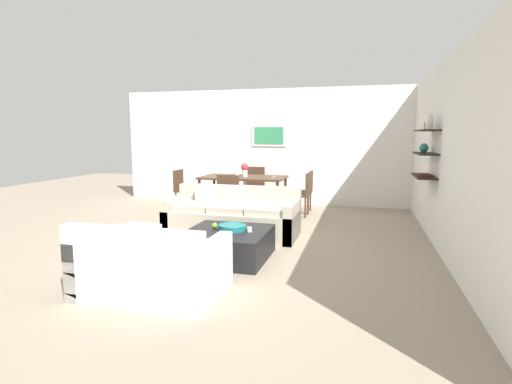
{
  "coord_description": "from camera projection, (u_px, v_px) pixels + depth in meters",
  "views": [
    {
      "loc": [
        1.94,
        -5.74,
        1.63
      ],
      "look_at": [
        0.34,
        0.2,
        0.75
      ],
      "focal_mm": 27.98,
      "sensor_mm": 36.0,
      "label": 1
    }
  ],
  "objects": [
    {
      "name": "ground_plane",
      "position": [
        231.0,
        240.0,
        6.22
      ],
      "size": [
        18.0,
        18.0,
        0.0
      ],
      "primitive_type": "plane",
      "color": "gray"
    },
    {
      "name": "coffee_table",
      "position": [
        227.0,
        244.0,
        5.3
      ],
      "size": [
        1.07,
        1.09,
        0.38
      ],
      "color": "black",
      "rests_on": "ground"
    },
    {
      "name": "sofa_beige",
      "position": [
        232.0,
        218.0,
        6.52
      ],
      "size": [
        2.13,
        0.9,
        0.78
      ],
      "color": "#B2A893",
      "rests_on": "ground"
    },
    {
      "name": "back_wall_unit",
      "position": [
        291.0,
        147.0,
        9.33
      ],
      "size": [
        8.4,
        0.09,
        2.7
      ],
      "color": "silver",
      "rests_on": "ground"
    },
    {
      "name": "decorative_bowl",
      "position": [
        233.0,
        227.0,
        5.28
      ],
      "size": [
        0.37,
        0.37,
        0.08
      ],
      "color": "#19666B",
      "rests_on": "coffee_table"
    },
    {
      "name": "dining_chair_head",
      "position": [
        254.0,
        183.0,
        9.42
      ],
      "size": [
        0.44,
        0.44,
        0.88
      ],
      "color": "#422D1E",
      "rests_on": "ground"
    },
    {
      "name": "wine_glass_right_far",
      "position": [
        275.0,
        172.0,
        8.46
      ],
      "size": [
        0.07,
        0.07,
        0.14
      ],
      "color": "silver",
      "rests_on": "dining_table"
    },
    {
      "name": "wine_glass_foot",
      "position": [
        237.0,
        173.0,
        8.1
      ],
      "size": [
        0.08,
        0.08,
        0.16
      ],
      "color": "silver",
      "rests_on": "dining_table"
    },
    {
      "name": "apple_on_coffee_table",
      "position": [
        215.0,
        226.0,
        5.38
      ],
      "size": [
        0.08,
        0.08,
        0.08
      ],
      "primitive_type": "sphere",
      "color": "#669E2D",
      "rests_on": "coffee_table"
    },
    {
      "name": "centerpiece_vase",
      "position": [
        245.0,
        169.0,
        8.48
      ],
      "size": [
        0.16,
        0.16,
        0.29
      ],
      "color": "silver",
      "rests_on": "dining_table"
    },
    {
      "name": "loveseat_white",
      "position": [
        151.0,
        267.0,
        4.07
      ],
      "size": [
        1.44,
        0.9,
        0.78
      ],
      "color": "white",
      "rests_on": "ground"
    },
    {
      "name": "dining_chair_right_far",
      "position": [
        305.0,
        189.0,
        8.44
      ],
      "size": [
        0.44,
        0.44,
        0.88
      ],
      "color": "#422D1E",
      "rests_on": "ground"
    },
    {
      "name": "dining_table",
      "position": [
        243.0,
        180.0,
        8.54
      ],
      "size": [
        1.79,
        0.98,
        0.75
      ],
      "color": "#422D1E",
      "rests_on": "ground"
    },
    {
      "name": "dining_chair_right_near",
      "position": [
        302.0,
        191.0,
        8.02
      ],
      "size": [
        0.44,
        0.44,
        0.88
      ],
      "color": "#422D1E",
      "rests_on": "ground"
    },
    {
      "name": "candle_jar",
      "position": [
        249.0,
        230.0,
        5.19
      ],
      "size": [
        0.07,
        0.07,
        0.06
      ],
      "primitive_type": "cylinder",
      "color": "silver",
      "rests_on": "coffee_table"
    },
    {
      "name": "right_wall_shelf_unit",
      "position": [
        440.0,
        154.0,
        5.83
      ],
      "size": [
        0.34,
        8.2,
        2.7
      ],
      "color": "silver",
      "rests_on": "ground"
    },
    {
      "name": "dining_chair_foot",
      "position": [
        230.0,
        194.0,
        7.71
      ],
      "size": [
        0.44,
        0.44,
        0.88
      ],
      "color": "#422D1E",
      "rests_on": "ground"
    },
    {
      "name": "dining_chair_left_near",
      "position": [
        183.0,
        187.0,
        8.69
      ],
      "size": [
        0.44,
        0.44,
        0.88
      ],
      "color": "#422D1E",
      "rests_on": "ground"
    },
    {
      "name": "wine_glass_right_near",
      "position": [
        273.0,
        172.0,
        8.22
      ],
      "size": [
        0.08,
        0.08,
        0.16
      ],
      "color": "silver",
      "rests_on": "dining_table"
    }
  ]
}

